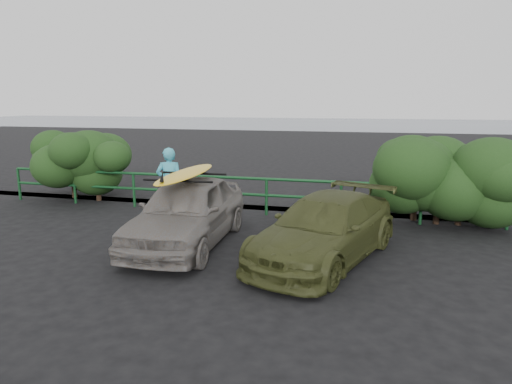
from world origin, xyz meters
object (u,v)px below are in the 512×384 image
man (170,183)px  olive_vehicle (325,229)px  surfboard (186,174)px  sedan (187,211)px  guardrail (231,195)px

man → olive_vehicle: bearing=136.1°
surfboard → sedan: bearing=-1.9°
man → surfboard: man is taller
olive_vehicle → man: bearing=172.3°
guardrail → man: bearing=-145.2°
man → guardrail: bearing=-162.0°
olive_vehicle → man: size_ratio=2.28×
man → sedan: bearing=106.9°
guardrail → man: (-1.40, -0.97, 0.43)m
olive_vehicle → man: (-4.30, 2.21, 0.32)m
sedan → surfboard: surfboard is taller
olive_vehicle → surfboard: size_ratio=1.43×
olive_vehicle → surfboard: bearing=-165.5°
sedan → surfboard: (-0.00, 0.00, 0.83)m
sedan → man: size_ratio=2.27×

